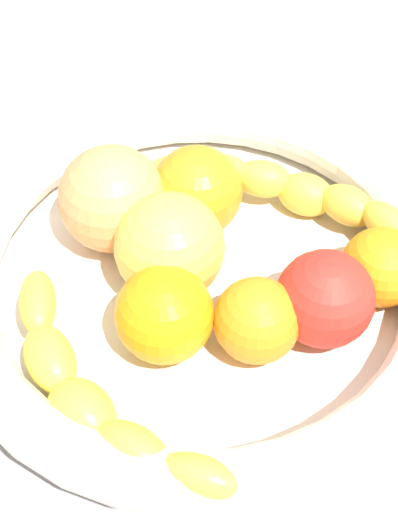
{
  "coord_description": "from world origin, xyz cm",
  "views": [
    {
      "loc": [
        -34.22,
        -2.19,
        47.74
      ],
      "look_at": [
        0.0,
        0.0,
        7.87
      ],
      "focal_mm": 54.48,
      "sensor_mm": 36.0,
      "label": 1
    }
  ],
  "objects_px": {
    "banana_draped_left": "(302,196)",
    "orange_mid_left": "(196,191)",
    "orange_mid_right": "(257,320)",
    "peach_blush": "(113,199)",
    "orange_front": "(164,315)",
    "orange_rear": "(381,263)",
    "apple_yellow": "(170,244)",
    "tomato_red": "(325,299)",
    "banana_draped_right": "(93,401)",
    "fruit_bowl": "(199,274)"
  },
  "relations": [
    {
      "from": "banana_draped_right",
      "to": "orange_front",
      "type": "xyz_separation_m",
      "value": [
        0.06,
        -0.04,
        0.01
      ]
    },
    {
      "from": "orange_rear",
      "to": "peach_blush",
      "type": "xyz_separation_m",
      "value": [
        0.04,
        0.19,
        0.01
      ]
    },
    {
      "from": "banana_draped_right",
      "to": "orange_front",
      "type": "bearing_deg",
      "value": -31.92
    },
    {
      "from": "orange_rear",
      "to": "apple_yellow",
      "type": "xyz_separation_m",
      "value": [
        -0.0,
        0.14,
        0.01
      ]
    },
    {
      "from": "orange_mid_right",
      "to": "peach_blush",
      "type": "relative_size",
      "value": 0.73
    },
    {
      "from": "banana_draped_left",
      "to": "orange_mid_left",
      "type": "xyz_separation_m",
      "value": [
        -0.01,
        0.08,
        0.01
      ]
    },
    {
      "from": "orange_mid_right",
      "to": "orange_rear",
      "type": "distance_m",
      "value": 0.1
    },
    {
      "from": "fruit_bowl",
      "to": "tomato_red",
      "type": "bearing_deg",
      "value": -111.74
    },
    {
      "from": "orange_mid_left",
      "to": "apple_yellow",
      "type": "bearing_deg",
      "value": 165.58
    },
    {
      "from": "orange_mid_right",
      "to": "peach_blush",
      "type": "bearing_deg",
      "value": 48.64
    },
    {
      "from": "banana_draped_left",
      "to": "orange_front",
      "type": "xyz_separation_m",
      "value": [
        -0.12,
        0.09,
        0.01
      ]
    },
    {
      "from": "orange_mid_right",
      "to": "orange_rear",
      "type": "bearing_deg",
      "value": -57.17
    },
    {
      "from": "orange_front",
      "to": "peach_blush",
      "type": "distance_m",
      "value": 0.1
    },
    {
      "from": "peach_blush",
      "to": "tomato_red",
      "type": "relative_size",
      "value": 1.2
    },
    {
      "from": "orange_front",
      "to": "orange_mid_right",
      "type": "relative_size",
      "value": 1.13
    },
    {
      "from": "fruit_bowl",
      "to": "tomato_red",
      "type": "distance_m",
      "value": 0.09
    },
    {
      "from": "orange_mid_right",
      "to": "tomato_red",
      "type": "height_order",
      "value": "tomato_red"
    },
    {
      "from": "orange_rear",
      "to": "tomato_red",
      "type": "relative_size",
      "value": 0.85
    },
    {
      "from": "apple_yellow",
      "to": "peach_blush",
      "type": "bearing_deg",
      "value": 48.75
    },
    {
      "from": "orange_mid_left",
      "to": "orange_mid_right",
      "type": "relative_size",
      "value": 1.19
    },
    {
      "from": "orange_front",
      "to": "orange_mid_left",
      "type": "xyz_separation_m",
      "value": [
        0.11,
        -0.01,
        0.0
      ]
    },
    {
      "from": "orange_mid_left",
      "to": "fruit_bowl",
      "type": "bearing_deg",
      "value": -174.45
    },
    {
      "from": "fruit_bowl",
      "to": "peach_blush",
      "type": "bearing_deg",
      "value": 56.92
    },
    {
      "from": "orange_mid_right",
      "to": "peach_blush",
      "type": "height_order",
      "value": "peach_blush"
    },
    {
      "from": "fruit_bowl",
      "to": "orange_mid_right",
      "type": "distance_m",
      "value": 0.07
    },
    {
      "from": "orange_mid_left",
      "to": "orange_rear",
      "type": "relative_size",
      "value": 1.22
    },
    {
      "from": "banana_draped_left",
      "to": "orange_mid_right",
      "type": "distance_m",
      "value": 0.12
    },
    {
      "from": "orange_mid_left",
      "to": "peach_blush",
      "type": "xyz_separation_m",
      "value": [
        -0.02,
        0.06,
        0.01
      ]
    },
    {
      "from": "banana_draped_right",
      "to": "apple_yellow",
      "type": "distance_m",
      "value": 0.12
    },
    {
      "from": "fruit_bowl",
      "to": "orange_front",
      "type": "relative_size",
      "value": 5.52
    },
    {
      "from": "orange_mid_left",
      "to": "tomato_red",
      "type": "height_order",
      "value": "orange_mid_left"
    },
    {
      "from": "orange_mid_right",
      "to": "apple_yellow",
      "type": "relative_size",
      "value": 0.75
    },
    {
      "from": "orange_mid_right",
      "to": "apple_yellow",
      "type": "distance_m",
      "value": 0.08
    },
    {
      "from": "orange_front",
      "to": "orange_rear",
      "type": "distance_m",
      "value": 0.15
    },
    {
      "from": "fruit_bowl",
      "to": "banana_draped_right",
      "type": "distance_m",
      "value": 0.13
    },
    {
      "from": "orange_front",
      "to": "orange_rear",
      "type": "bearing_deg",
      "value": -68.67
    },
    {
      "from": "orange_mid_left",
      "to": "tomato_red",
      "type": "xyz_separation_m",
      "value": [
        -0.09,
        -0.09,
        -0.0
      ]
    },
    {
      "from": "orange_front",
      "to": "orange_rear",
      "type": "relative_size",
      "value": 1.16
    },
    {
      "from": "peach_blush",
      "to": "tomato_red",
      "type": "bearing_deg",
      "value": -116.96
    },
    {
      "from": "banana_draped_right",
      "to": "apple_yellow",
      "type": "relative_size",
      "value": 2.08
    },
    {
      "from": "peach_blush",
      "to": "apple_yellow",
      "type": "relative_size",
      "value": 1.03
    },
    {
      "from": "apple_yellow",
      "to": "banana_draped_right",
      "type": "bearing_deg",
      "value": 162.55
    },
    {
      "from": "orange_mid_left",
      "to": "orange_rear",
      "type": "height_order",
      "value": "orange_mid_left"
    },
    {
      "from": "banana_draped_left",
      "to": "banana_draped_right",
      "type": "distance_m",
      "value": 0.22
    },
    {
      "from": "fruit_bowl",
      "to": "banana_draped_left",
      "type": "xyz_separation_m",
      "value": [
        0.07,
        -0.07,
        0.01
      ]
    },
    {
      "from": "fruit_bowl",
      "to": "orange_front",
      "type": "height_order",
      "value": "orange_front"
    },
    {
      "from": "peach_blush",
      "to": "orange_front",
      "type": "bearing_deg",
      "value": -154.2
    },
    {
      "from": "fruit_bowl",
      "to": "banana_draped_left",
      "type": "bearing_deg",
      "value": -46.68
    },
    {
      "from": "fruit_bowl",
      "to": "orange_rear",
      "type": "distance_m",
      "value": 0.12
    },
    {
      "from": "peach_blush",
      "to": "tomato_red",
      "type": "height_order",
      "value": "peach_blush"
    }
  ]
}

